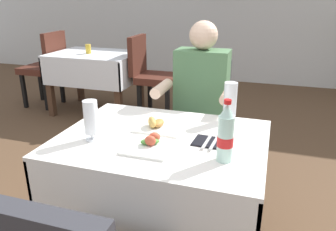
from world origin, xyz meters
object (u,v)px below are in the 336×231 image
Objects in this scene: chair_far_diner_seat at (197,118)px; background_dining_table at (96,68)px; plate_far_diner at (159,125)px; background_chair_left at (46,65)px; background_table_tumbler at (88,49)px; seated_diner_far at (199,103)px; background_chair_right at (150,72)px; main_dining_table at (162,168)px; plate_near_camera at (150,144)px; napkin_cutlery_set at (211,142)px; cola_bottle_primary at (226,135)px; beer_glass_left at (91,119)px; beer_glass_middle at (230,102)px.

chair_far_diner_seat is 2.05m from background_dining_table.
background_chair_left is (-2.25, 1.98, -0.20)m from plate_far_diner.
background_dining_table is at bearing 140.53° from chair_far_diner_seat.
seated_diner_far is at bearing -39.09° from background_table_tumbler.
main_dining_table is at bearing -67.70° from background_chair_right.
napkin_cutlery_set is (0.27, 0.14, -0.01)m from plate_near_camera.
napkin_cutlery_set is at bearing -62.02° from background_chair_right.
background_chair_right is (-0.84, 2.23, -0.20)m from plate_near_camera.
cola_bottle_primary reaches higher than chair_far_diner_seat.
main_dining_table is at bearing 83.31° from plate_near_camera.
napkin_cutlery_set is at bearing 13.97° from beer_glass_left.
plate_far_diner is 0.26× the size of background_chair_right.
plate_far_diner is at bearing 99.05° from plate_near_camera.
plate_near_camera is 0.30m from napkin_cutlery_set.
background_chair_right is (-0.80, 1.98, -0.20)m from plate_far_diner.
plate_far_diner is 0.24× the size of background_dining_table.
background_table_tumbler is (-1.62, 1.24, 0.24)m from chair_far_diner_seat.
background_chair_left reaches higher than plate_near_camera.
background_dining_table is at bearing 125.09° from plate_near_camera.
seated_diner_far is 1.23× the size of background_dining_table.
background_table_tumbler is (-0.05, -0.06, 0.24)m from background_dining_table.
seated_diner_far reaches higher than chair_far_diner_seat.
background_table_tumbler is at bearing 131.88° from cola_bottle_primary.
napkin_cutlery_set is (0.25, -0.79, 0.19)m from chair_far_diner_seat.
chair_far_diner_seat is 0.95× the size of background_dining_table.
beer_glass_left reaches higher than background_table_tumbler.
background_table_tumbler is at bearing 142.58° from chair_far_diner_seat.
background_dining_table is (-1.62, 1.41, -0.15)m from seated_diner_far.
background_chair_left is at bearing 145.73° from beer_glass_middle.
background_table_tumbler is at bearing 138.27° from beer_glass_middle.
cola_bottle_primary is at bearing -70.40° from seated_diner_far.
cola_bottle_primary is 0.29× the size of background_chair_right.
seated_diner_far reaches higher than napkin_cutlery_set.
main_dining_table is 2.26m from background_chair_right.
seated_diner_far is at bearing 66.54° from beer_glass_left.
background_chair_right is (-1.15, 1.76, -0.30)m from beer_glass_middle.
main_dining_table is 4.62× the size of beer_glass_middle.
seated_diner_far is at bearing -69.98° from chair_far_diner_seat.
background_table_tumbler is (-1.31, 2.17, -0.05)m from beer_glass_left.
plate_far_diner reaches higher than napkin_cutlery_set.
background_dining_table is at bearing 127.03° from main_dining_table.
beer_glass_left is 2.58m from background_dining_table.
plate_near_camera is at bearing 176.73° from cola_bottle_primary.
background_chair_right is at bearing 117.98° from napkin_cutlery_set.
beer_glass_left is (-0.30, -0.00, 0.09)m from plate_near_camera.
seated_diner_far reaches higher than cola_bottle_primary.
main_dining_table is 3.73× the size of cola_bottle_primary.
plate_near_camera is 1.14× the size of napkin_cutlery_set.
plate_far_diner is 0.26× the size of background_chair_left.
background_chair_left is at bearing 180.00° from background_chair_right.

